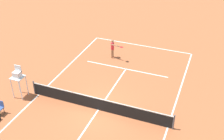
# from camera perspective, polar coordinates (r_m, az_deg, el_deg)

# --- Properties ---
(ground_plane) EXTENTS (60.00, 60.00, 0.00)m
(ground_plane) POSITION_cam_1_polar(r_m,az_deg,el_deg) (19.02, -2.75, -7.95)
(ground_plane) COLOR #AD5933
(court_lines) EXTENTS (9.35, 20.37, 0.01)m
(court_lines) POSITION_cam_1_polar(r_m,az_deg,el_deg) (19.02, -2.75, -7.94)
(court_lines) COLOR white
(court_lines) RESTS_ON ground
(tennis_net) EXTENTS (9.95, 0.10, 1.07)m
(tennis_net) POSITION_cam_1_polar(r_m,az_deg,el_deg) (18.71, -2.79, -6.78)
(tennis_net) COLOR #4C4C51
(tennis_net) RESTS_ON ground
(player_serving) EXTENTS (1.25, 0.72, 1.69)m
(player_serving) POSITION_cam_1_polar(r_m,az_deg,el_deg) (24.42, 0.18, 4.57)
(player_serving) COLOR #9E704C
(player_serving) RESTS_ON ground
(tennis_ball) EXTENTS (0.07, 0.07, 0.07)m
(tennis_ball) POSITION_cam_1_polar(r_m,az_deg,el_deg) (22.98, 2.04, -0.10)
(tennis_ball) COLOR #CCE033
(tennis_ball) RESTS_ON ground
(umpire_chair) EXTENTS (0.80, 0.80, 2.41)m
(umpire_chair) POSITION_cam_1_polar(r_m,az_deg,el_deg) (20.31, -18.32, -1.30)
(umpire_chair) COLOR silver
(umpire_chair) RESTS_ON ground
(courtside_chair_near) EXTENTS (0.44, 0.46, 0.95)m
(courtside_chair_near) POSITION_cam_1_polar(r_m,az_deg,el_deg) (19.72, -21.52, -6.92)
(courtside_chair_near) COLOR #262626
(courtside_chair_near) RESTS_ON ground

